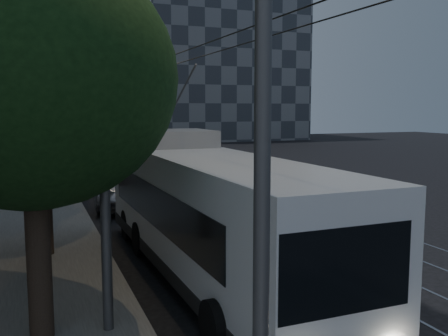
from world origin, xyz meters
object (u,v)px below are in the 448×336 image
pickup_silver (136,187)px  car_white_c (86,156)px  trolleybus (206,212)px  car_white_d (64,150)px  car_white_b (99,163)px  car_white_a (110,171)px  streetlamp_far (56,72)px

pickup_silver → car_white_c: 17.57m
trolleybus → car_white_d: bearing=91.3°
pickup_silver → car_white_b: 12.81m
car_white_b → car_white_a: bearing=-83.6°
trolleybus → car_white_a: size_ratio=3.37×
car_white_a → car_white_b: size_ratio=0.88×
car_white_c → streetlamp_far: size_ratio=0.36×
trolleybus → streetlamp_far: bearing=95.7°
pickup_silver → car_white_d: pickup_silver is taller
car_white_a → streetlamp_far: size_ratio=0.34×
car_white_c → car_white_d: (-1.26, 5.83, 0.03)m
car_white_a → car_white_d: size_ratio=0.91×
pickup_silver → car_white_c: (-0.34, 17.57, -0.16)m
car_white_a → car_white_c: size_ratio=0.92×
pickup_silver → car_white_a: 7.77m
trolleybus → car_white_d: (-1.40, 33.57, -1.02)m
trolleybus → car_white_d: size_ratio=3.08×
trolleybus → pickup_silver: bearing=87.8°
pickup_silver → streetlamp_far: streetlamp_far is taller
car_white_a → streetlamp_far: (-2.67, 2.67, 5.96)m
car_white_b → streetlamp_far: bearing=-132.1°
car_white_a → car_white_b: (0.00, 5.03, -0.02)m
car_white_b → pickup_silver: bearing=-83.6°
trolleybus → car_white_a: 17.97m
trolleybus → pickup_silver: trolleybus is taller
car_white_b → car_white_c: 4.78m
car_white_a → car_white_c: (-0.34, 9.80, 0.03)m
car_white_a → streetlamp_far: streetlamp_far is taller
trolleybus → car_white_c: (-0.14, 27.74, -1.05)m
pickup_silver → car_white_d: (-1.60, 23.40, -0.14)m
car_white_d → streetlamp_far: size_ratio=0.37×
car_white_a → car_white_c: car_white_c is taller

